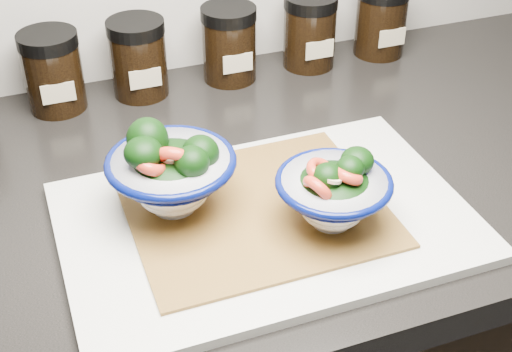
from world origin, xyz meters
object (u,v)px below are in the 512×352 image
object	(u,v)px
spice_jar_e	(310,31)
bowl_left	(170,172)
cutting_board	(266,221)
bowl_right	(334,193)
spice_jar_d	(229,44)
spice_jar_b	(53,71)
spice_jar_c	(138,58)
spice_jar_f	(381,20)

from	to	relation	value
spice_jar_e	bowl_left	bearing A→B (deg)	-134.91
cutting_board	bowl_right	world-z (taller)	bowl_right
bowl_right	spice_jar_d	world-z (taller)	spice_jar_d
spice_jar_b	spice_jar_d	world-z (taller)	same
spice_jar_d	bowl_right	bearing A→B (deg)	-91.82
spice_jar_c	spice_jar_d	distance (m)	0.14
cutting_board	spice_jar_d	xyz separation A→B (m)	(0.08, 0.35, 0.05)
cutting_board	bowl_right	bearing A→B (deg)	-30.21
spice_jar_b	spice_jar_c	size ratio (longest dim) A/B	1.00
bowl_left	spice_jar_f	bearing A→B (deg)	35.35
spice_jar_e	spice_jar_c	bearing A→B (deg)	180.00
bowl_right	spice_jar_f	bearing A→B (deg)	55.43
bowl_right	spice_jar_c	size ratio (longest dim) A/B	1.11
spice_jar_b	bowl_right	bearing A→B (deg)	-57.66
bowl_right	bowl_left	bearing A→B (deg)	150.87
spice_jar_c	spice_jar_e	distance (m)	0.27
spice_jar_b	spice_jar_f	distance (m)	0.51
spice_jar_b	spice_jar_f	bearing A→B (deg)	0.00
cutting_board	spice_jar_c	bearing A→B (deg)	99.99
spice_jar_b	cutting_board	bearing A→B (deg)	-62.55
bowl_right	spice_jar_e	bearing A→B (deg)	69.74
bowl_right	spice_jar_c	distance (m)	0.41
bowl_right	spice_jar_f	world-z (taller)	spice_jar_f
spice_jar_c	spice_jar_f	distance (m)	0.39
spice_jar_e	spice_jar_f	bearing A→B (deg)	0.00
spice_jar_b	spice_jar_f	size ratio (longest dim) A/B	1.00
spice_jar_d	spice_jar_f	distance (m)	0.25
spice_jar_f	spice_jar_e	bearing A→B (deg)	180.00
cutting_board	bowl_left	bearing A→B (deg)	151.62
spice_jar_e	spice_jar_b	bearing A→B (deg)	180.00
bowl_right	spice_jar_d	bearing A→B (deg)	88.18
cutting_board	spice_jar_f	xyz separation A→B (m)	(0.33, 0.35, 0.05)
spice_jar_d	bowl_left	bearing A→B (deg)	-119.33
spice_jar_d	spice_jar_e	size ratio (longest dim) A/B	1.00
spice_jar_b	spice_jar_f	world-z (taller)	same
bowl_left	spice_jar_e	distance (m)	0.42
spice_jar_c	spice_jar_d	world-z (taller)	same
bowl_right	spice_jar_f	xyz separation A→B (m)	(0.27, 0.39, 0.00)
cutting_board	spice_jar_b	distance (m)	0.40
bowl_right	spice_jar_d	distance (m)	0.39
cutting_board	spice_jar_b	size ratio (longest dim) A/B	3.98
bowl_left	spice_jar_b	xyz separation A→B (m)	(-0.09, 0.30, -0.01)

